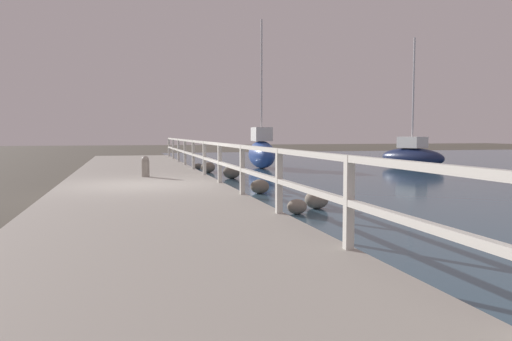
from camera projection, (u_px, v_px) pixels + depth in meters
name	position (u px, v px, depth m)	size (l,w,h in m)	color
ground_plane	(143.00, 197.00, 13.11)	(120.00, 120.00, 0.00)	#4C473D
dock_walkway	(143.00, 191.00, 13.10)	(4.31, 36.00, 0.33)	#9E998E
railing	(220.00, 156.00, 13.55)	(0.10, 32.50, 1.09)	silver
boulder_near_dock	(198.00, 166.00, 23.32)	(0.36, 0.33, 0.27)	#666056
boulder_upstream	(317.00, 200.00, 11.05)	(0.53, 0.48, 0.40)	gray
boulder_downstream	(260.00, 187.00, 13.82)	(0.53, 0.47, 0.39)	slate
boulder_mid_strip	(208.00, 167.00, 21.18)	(0.61, 0.55, 0.46)	slate
boulder_far_strip	(297.00, 207.00, 10.31)	(0.41, 0.37, 0.31)	gray
boulder_water_edge	(232.00, 172.00, 18.42)	(0.64, 0.58, 0.48)	#666056
mooring_bollard	(145.00, 166.00, 15.46)	(0.24, 0.24, 0.65)	gray
sailboat_blue	(261.00, 151.00, 23.95)	(1.46, 3.79, 7.03)	#2D4C9E
sailboat_navy	(412.00, 155.00, 24.47)	(2.35, 3.85, 6.28)	#192347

